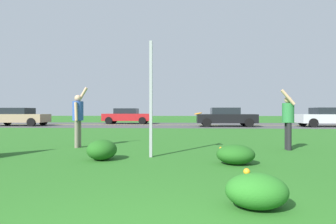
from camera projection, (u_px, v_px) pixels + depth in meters
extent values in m
plane|color=#26601E|center=(182.00, 137.00, 12.56)|extent=(120.00, 120.00, 0.00)
cube|color=#424244|center=(183.00, 125.00, 23.50)|extent=(120.00, 9.37, 0.01)
cube|color=yellow|center=(183.00, 125.00, 23.50)|extent=(120.00, 0.16, 0.00)
ellipsoid|color=#1E5619|center=(102.00, 150.00, 6.55)|extent=(0.71, 0.77, 0.49)
sphere|color=yellow|center=(107.00, 146.00, 6.72)|extent=(0.08, 0.08, 0.08)
sphere|color=yellow|center=(95.00, 142.00, 6.64)|extent=(0.05, 0.05, 0.05)
sphere|color=yellow|center=(94.00, 145.00, 6.36)|extent=(0.05, 0.05, 0.05)
ellipsoid|color=#1E5619|center=(236.00, 154.00, 6.01)|extent=(0.83, 0.73, 0.43)
sphere|color=orange|center=(242.00, 150.00, 6.30)|extent=(0.07, 0.07, 0.07)
sphere|color=orange|center=(227.00, 153.00, 5.97)|extent=(0.09, 0.09, 0.09)
sphere|color=orange|center=(221.00, 148.00, 6.10)|extent=(0.06, 0.06, 0.06)
ellipsoid|color=#23661E|center=(256.00, 191.00, 3.27)|extent=(0.74, 0.60, 0.42)
sphere|color=orange|center=(270.00, 181.00, 3.34)|extent=(0.08, 0.08, 0.08)
sphere|color=orange|center=(247.00, 172.00, 3.33)|extent=(0.08, 0.08, 0.08)
sphere|color=orange|center=(274.00, 185.00, 3.21)|extent=(0.08, 0.08, 0.08)
sphere|color=orange|center=(277.00, 182.00, 3.21)|extent=(0.08, 0.08, 0.08)
sphere|color=orange|center=(251.00, 183.00, 3.37)|extent=(0.07, 0.07, 0.07)
cube|color=#93969B|center=(151.00, 99.00, 6.97)|extent=(0.07, 0.10, 2.95)
cylinder|color=#2D4C9E|center=(78.00, 111.00, 8.81)|extent=(0.34, 0.34, 0.61)
sphere|color=tan|center=(78.00, 98.00, 8.81)|extent=(0.21, 0.21, 0.21)
cylinder|color=#726B5B|center=(79.00, 134.00, 8.90)|extent=(0.14, 0.14, 0.87)
cylinder|color=#726B5B|center=(77.00, 134.00, 8.73)|extent=(0.14, 0.14, 0.87)
cylinder|color=tan|center=(82.00, 95.00, 9.00)|extent=(0.38, 0.10, 0.54)
cylinder|color=tan|center=(76.00, 111.00, 8.62)|extent=(0.11, 0.09, 0.58)
cylinder|color=#287038|center=(288.00, 113.00, 8.25)|extent=(0.34, 0.34, 0.58)
sphere|color=tan|center=(288.00, 100.00, 8.25)|extent=(0.21, 0.21, 0.21)
cylinder|color=black|center=(289.00, 136.00, 8.17)|extent=(0.14, 0.14, 0.82)
cylinder|color=black|center=(287.00, 136.00, 8.34)|extent=(0.14, 0.14, 0.82)
cylinder|color=tan|center=(288.00, 97.00, 8.06)|extent=(0.42, 0.10, 0.48)
cylinder|color=tan|center=(285.00, 113.00, 8.45)|extent=(0.11, 0.09, 0.55)
cylinder|color=orange|center=(198.00, 113.00, 8.43)|extent=(0.24, 0.24, 0.08)
torus|color=orange|center=(198.00, 114.00, 8.43)|extent=(0.24, 0.24, 0.08)
cube|color=#937F60|center=(19.00, 118.00, 22.20)|extent=(4.50, 1.82, 0.66)
cube|color=black|center=(18.00, 111.00, 22.20)|extent=(2.10, 1.64, 0.52)
cylinder|color=black|center=(43.00, 121.00, 22.99)|extent=(0.66, 0.22, 0.66)
cylinder|color=black|center=(31.00, 122.00, 21.22)|extent=(0.66, 0.22, 0.66)
cylinder|color=black|center=(8.00, 121.00, 23.18)|extent=(0.66, 0.22, 0.66)
cube|color=maroon|center=(128.00, 117.00, 25.92)|extent=(4.50, 1.82, 0.66)
cube|color=black|center=(126.00, 111.00, 25.93)|extent=(2.10, 1.64, 0.52)
cylinder|color=black|center=(145.00, 120.00, 26.71)|extent=(0.66, 0.22, 0.66)
cylinder|color=black|center=(142.00, 121.00, 24.94)|extent=(0.66, 0.22, 0.66)
cylinder|color=black|center=(114.00, 120.00, 26.90)|extent=(0.66, 0.22, 0.66)
cylinder|color=black|center=(109.00, 121.00, 25.13)|extent=(0.66, 0.22, 0.66)
cube|color=black|center=(226.00, 118.00, 21.19)|extent=(4.50, 1.82, 0.66)
cube|color=black|center=(225.00, 111.00, 21.19)|extent=(2.10, 1.64, 0.52)
cylinder|color=black|center=(244.00, 122.00, 21.98)|extent=(0.66, 0.22, 0.66)
cylinder|color=black|center=(249.00, 123.00, 20.20)|extent=(0.66, 0.22, 0.66)
cylinder|color=black|center=(205.00, 122.00, 22.17)|extent=(0.66, 0.22, 0.66)
cylinder|color=black|center=(207.00, 123.00, 20.39)|extent=(0.66, 0.22, 0.66)
cube|color=#B7BABF|center=(329.00, 119.00, 20.72)|extent=(4.50, 1.82, 0.66)
cube|color=black|center=(328.00, 111.00, 20.72)|extent=(2.10, 1.64, 0.52)
cylinder|color=black|center=(303.00, 122.00, 21.70)|extent=(0.66, 0.22, 0.66)
cylinder|color=black|center=(313.00, 123.00, 19.93)|extent=(0.66, 0.22, 0.66)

